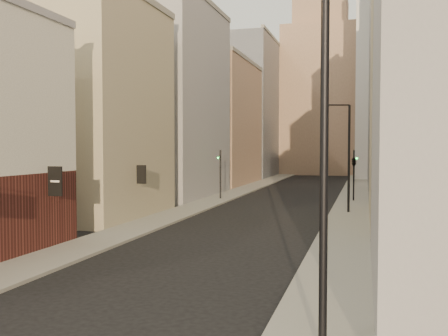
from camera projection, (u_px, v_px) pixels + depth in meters
sidewalk_left at (251, 187)px, 64.35m from camera, size 3.00×140.00×0.15m
sidewalk_right at (355, 190)px, 60.79m from camera, size 3.00×140.00×0.15m
left_bldg_beige at (95, 111)px, 37.65m from camera, size 8.00×12.00×16.00m
left_bldg_grey at (174, 103)px, 52.93m from camera, size 8.00×16.00×20.00m
left_bldg_tan at (221, 124)px, 70.29m from camera, size 8.00×18.00×17.00m
left_bldg_wingrid at (252, 109)px, 89.36m from camera, size 8.00×20.00×24.00m
right_bldg_beige at (431, 80)px, 34.83m from camera, size 8.00×16.00×20.00m
right_bldg_wingrid at (408, 76)px, 53.92m from camera, size 8.00×20.00×26.00m
highrise at (435, 18)px, 78.63m from camera, size 21.00×23.00×51.20m
clock_tower at (321, 84)px, 97.63m from camera, size 14.00×14.00×44.90m
white_tower at (382, 65)px, 81.12m from camera, size 8.00×8.00×41.50m
streetlamp_near at (314, 144)px, 12.30m from camera, size 2.48×0.47×9.46m
streetlamp_mid at (346, 152)px, 39.29m from camera, size 2.18×0.93×8.66m
traffic_light_left at (220, 166)px, 49.69m from camera, size 0.53×0.40×5.00m
traffic_light_right at (354, 162)px, 47.79m from camera, size 0.79×0.79×5.00m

